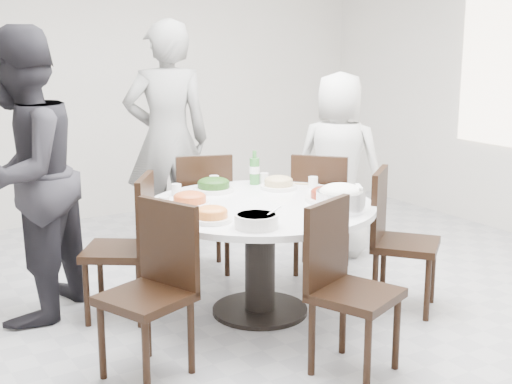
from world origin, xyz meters
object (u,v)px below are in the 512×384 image
diner_right (338,165)px  rice_bowl (341,201)px  chair_s (356,291)px  soup_bowl (256,221)px  chair_nw (118,248)px  beverage_bottle (254,168)px  chair_sw (145,294)px  dining_table (260,259)px  diner_middle (167,140)px  diner_left (23,177)px  chair_ne (323,212)px  chair_n (201,212)px  chair_se (406,241)px

diner_right → rice_bowl: 1.50m
chair_s → soup_bowl: (-0.30, 0.53, 0.31)m
chair_nw → beverage_bottle: 1.18m
chair_sw → soup_bowl: 0.75m
dining_table → soup_bowl: size_ratio=5.91×
chair_nw → chair_s: (0.81, -1.43, 0.00)m
chair_nw → diner_middle: bearing=175.5°
dining_table → diner_left: diner_left is taller
diner_right → diner_left: diner_left is taller
chair_sw → diner_right: (2.25, 1.19, 0.29)m
rice_bowl → soup_bowl: size_ratio=1.20×
chair_ne → chair_n: (-0.80, 0.51, 0.00)m
chair_n → diner_left: 1.48m
dining_table → chair_ne: bearing=27.9°
beverage_bottle → dining_table: bearing=-118.4°
chair_sw → beverage_bottle: (1.29, 0.97, 0.40)m
dining_table → chair_se: size_ratio=1.58×
chair_n → chair_ne: bearing=165.5°
chair_se → soup_bowl: 1.23m
chair_nw → diner_left: 0.75m
dining_table → diner_right: diner_right is taller
soup_bowl → beverage_bottle: 1.17m
chair_n → chair_sw: (-1.07, -1.40, 0.00)m
diner_left → beverage_bottle: bearing=126.9°
chair_nw → chair_sw: size_ratio=1.00×
chair_n → beverage_bottle: bearing=135.3°
chair_n → chair_sw: 1.76m
chair_n → soup_bowl: (-0.38, -1.43, 0.31)m
dining_table → beverage_bottle: 0.79m
diner_left → diner_middle: bearing=163.3°
diner_middle → beverage_bottle: diner_middle is taller
chair_n → diner_right: diner_right is taller
chair_sw → chair_s: 1.14m
diner_right → diner_middle: diner_middle is taller
dining_table → chair_n: (0.06, 0.96, 0.10)m
chair_ne → soup_bowl: (-1.18, -0.92, 0.31)m
dining_table → beverage_bottle: size_ratio=6.03×
rice_bowl → diner_right: bearing=52.1°
diner_middle → rice_bowl: 1.95m
chair_s → chair_se: size_ratio=1.00×
rice_bowl → beverage_bottle: 0.96m
chair_n → beverage_bottle: size_ratio=3.82×
beverage_bottle → chair_n: bearing=117.5°
chair_n → chair_nw: size_ratio=1.00×
chair_s → diner_left: 2.22m
chair_ne → beverage_bottle: size_ratio=3.82×
chair_ne → beverage_bottle: 0.70m
chair_ne → chair_nw: bearing=48.0°
chair_se → diner_left: (-2.19, 1.19, 0.47)m
chair_nw → rice_bowl: chair_nw is taller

